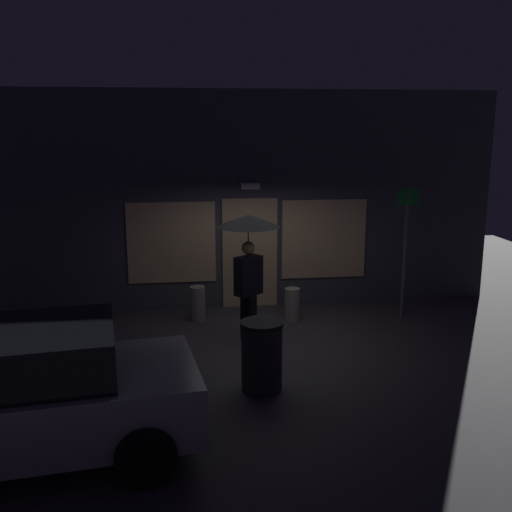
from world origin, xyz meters
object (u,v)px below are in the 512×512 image
Objects in this scene: sidewalk_bollard at (198,304)px; sidewalk_bollard_2 at (292,304)px; trash_bin at (262,356)px; parked_car at (8,396)px; person_with_umbrella at (248,244)px; street_sign_post at (406,243)px.

sidewalk_bollard reaches higher than sidewalk_bollard_2.
trash_bin is (0.79, -3.12, 0.17)m from sidewalk_bollard.
parked_car is 5.05m from sidewalk_bollard.
sidewalk_bollard is at bearing 104.14° from trash_bin.
person_with_umbrella is at bearing -54.59° from sidewalk_bollard.
person_with_umbrella reaches higher than sidewalk_bollard.
person_with_umbrella reaches higher than parked_car.
parked_car reaches higher than sidewalk_bollard_2.
person_with_umbrella is 0.85× the size of street_sign_post.
street_sign_post is 3.89× the size of sidewalk_bollard.
trash_bin is (-0.98, -2.89, 0.19)m from sidewalk_bollard_2.
trash_bin reaches higher than sidewalk_bollard_2.
parked_car is 6.42× the size of sidewalk_bollard.
sidewalk_bollard is 1.78m from sidewalk_bollard_2.
street_sign_post is 4.07m from sidewalk_bollard.
street_sign_post is at bearing -19.76° from person_with_umbrella.
person_with_umbrella is at bearing 40.92° from parked_car.
sidewalk_bollard_2 is (0.93, 0.93, -1.36)m from person_with_umbrella.
trash_bin is (-0.04, -1.95, -1.18)m from person_with_umbrella.
sidewalk_bollard_2 is (-2.15, 0.02, -1.13)m from street_sign_post.
trash_bin is at bearing 18.22° from parked_car.
parked_car is at bearing -144.73° from street_sign_post.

